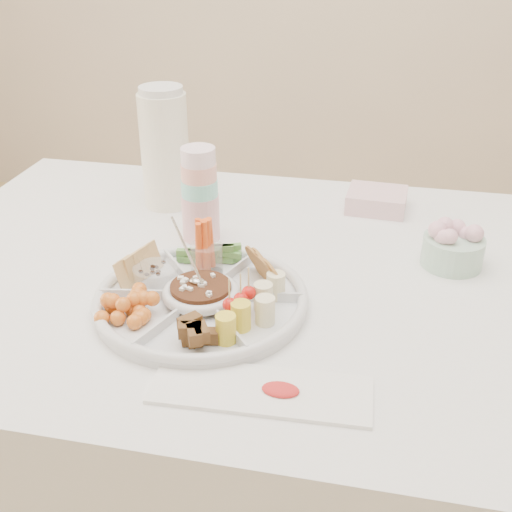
# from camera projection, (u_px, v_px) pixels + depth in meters

# --- Properties ---
(dining_table) EXTENTS (1.52, 1.02, 0.76)m
(dining_table) POSITION_uv_depth(u_px,v_px,m) (265.00, 415.00, 1.46)
(dining_table) COLOR white
(dining_table) RESTS_ON floor
(party_tray) EXTENTS (0.44, 0.44, 0.04)m
(party_tray) POSITION_uv_depth(u_px,v_px,m) (201.00, 296.00, 1.15)
(party_tray) COLOR silver
(party_tray) RESTS_ON dining_table
(bean_dip) EXTENTS (0.13, 0.13, 0.04)m
(bean_dip) POSITION_uv_depth(u_px,v_px,m) (201.00, 293.00, 1.15)
(bean_dip) COLOR #592A17
(bean_dip) RESTS_ON party_tray
(tortillas) EXTENTS (0.11, 0.11, 0.06)m
(tortillas) POSITION_uv_depth(u_px,v_px,m) (265.00, 269.00, 1.20)
(tortillas) COLOR #AE7C36
(tortillas) RESTS_ON party_tray
(carrot_cucumber) EXTENTS (0.14, 0.14, 0.11)m
(carrot_cucumber) POSITION_uv_depth(u_px,v_px,m) (208.00, 243.00, 1.25)
(carrot_cucumber) COLOR #F75B1E
(carrot_cucumber) RESTS_ON party_tray
(pita_raisins) EXTENTS (0.13, 0.13, 0.06)m
(pita_raisins) POSITION_uv_depth(u_px,v_px,m) (145.00, 267.00, 1.20)
(pita_raisins) COLOR #D5B356
(pita_raisins) RESTS_ON party_tray
(cherries) EXTENTS (0.14, 0.14, 0.05)m
(cherries) POSITION_uv_depth(u_px,v_px,m) (131.00, 308.00, 1.09)
(cherries) COLOR orange
(cherries) RESTS_ON party_tray
(granola_chunks) EXTENTS (0.11, 0.11, 0.04)m
(granola_chunks) POSITION_uv_depth(u_px,v_px,m) (192.00, 332.00, 1.03)
(granola_chunks) COLOR #462F17
(granola_chunks) RESTS_ON party_tray
(banana_tomato) EXTENTS (0.13, 0.13, 0.09)m
(banana_tomato) POSITION_uv_depth(u_px,v_px,m) (263.00, 300.00, 1.08)
(banana_tomato) COLOR #DBD369
(banana_tomato) RESTS_ON party_tray
(cup_stack) EXTENTS (0.09, 0.09, 0.22)m
(cup_stack) POSITION_uv_depth(u_px,v_px,m) (200.00, 190.00, 1.36)
(cup_stack) COLOR #B1C8A8
(cup_stack) RESTS_ON dining_table
(thermos) EXTENTS (0.12, 0.12, 0.29)m
(thermos) POSITION_uv_depth(u_px,v_px,m) (165.00, 147.00, 1.50)
(thermos) COLOR white
(thermos) RESTS_ON dining_table
(flower_bowl) EXTENTS (0.15, 0.15, 0.09)m
(flower_bowl) POSITION_uv_depth(u_px,v_px,m) (454.00, 245.00, 1.28)
(flower_bowl) COLOR #95B19E
(flower_bowl) RESTS_ON dining_table
(napkin_stack) EXTENTS (0.14, 0.13, 0.05)m
(napkin_stack) POSITION_uv_depth(u_px,v_px,m) (377.00, 200.00, 1.53)
(napkin_stack) COLOR beige
(napkin_stack) RESTS_ON dining_table
(placemat) EXTENTS (0.34, 0.12, 0.01)m
(placemat) POSITION_uv_depth(u_px,v_px,m) (261.00, 390.00, 0.96)
(placemat) COLOR white
(placemat) RESTS_ON dining_table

